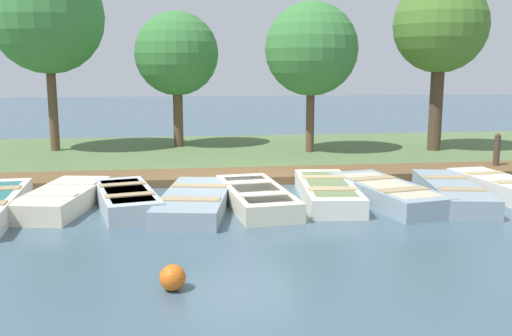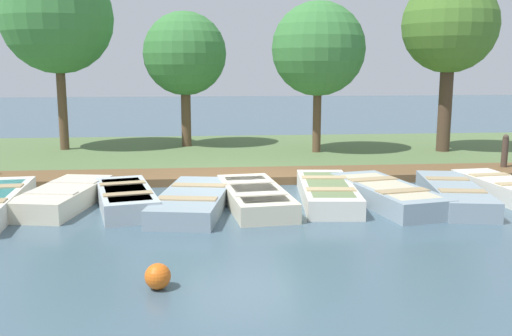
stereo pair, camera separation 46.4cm
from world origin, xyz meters
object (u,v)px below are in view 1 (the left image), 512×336
object	(u,v)px
buoy	(173,278)
rowboat_1	(63,198)
rowboat_6	(387,193)
rowboat_7	(452,192)
park_tree_far_left	(47,17)
rowboat_3	(195,201)
rowboat_4	(256,196)
rowboat_5	(327,191)
rowboat_8	(498,186)
park_tree_right	(440,27)
mooring_post_far	(497,153)
park_tree_center	(311,49)
park_tree_left	(177,54)
rowboat_2	(126,199)

from	to	relation	value
buoy	rowboat_1	bearing A→B (deg)	-153.82
rowboat_6	rowboat_7	distance (m)	1.43
park_tree_far_left	rowboat_3	bearing A→B (deg)	29.76
rowboat_4	buoy	xyz separation A→B (m)	(4.29, -1.65, -0.03)
rowboat_4	rowboat_6	world-z (taller)	rowboat_6
rowboat_1	rowboat_5	size ratio (longest dim) A/B	0.90
rowboat_5	rowboat_6	size ratio (longest dim) A/B	0.98
rowboat_4	rowboat_8	xyz separation A→B (m)	(-0.26, 5.47, 0.01)
park_tree_right	rowboat_6	bearing A→B (deg)	-32.44
rowboat_4	rowboat_7	size ratio (longest dim) A/B	0.95
rowboat_3	rowboat_8	size ratio (longest dim) A/B	1.23
rowboat_4	rowboat_8	world-z (taller)	rowboat_8
rowboat_7	rowboat_8	size ratio (longest dim) A/B	1.25
mooring_post_far	park_tree_center	size ratio (longest dim) A/B	0.22
rowboat_1	rowboat_6	bearing A→B (deg)	97.92
rowboat_3	park_tree_far_left	distance (m)	9.41
rowboat_8	mooring_post_far	bearing A→B (deg)	145.29
rowboat_4	rowboat_3	bearing A→B (deg)	-87.47
park_tree_center	rowboat_3	bearing A→B (deg)	-31.37
mooring_post_far	park_tree_left	size ratio (longest dim) A/B	0.23
rowboat_7	park_tree_far_left	world-z (taller)	park_tree_far_left
rowboat_2	mooring_post_far	xyz separation A→B (m)	(-2.77, 9.51, 0.32)
park_tree_right	rowboat_1	bearing A→B (deg)	-62.34
rowboat_5	park_tree_center	xyz separation A→B (m)	(-5.65, 0.89, 3.12)
rowboat_7	park_tree_right	xyz separation A→B (m)	(-5.87, 2.26, 3.79)
rowboat_3	rowboat_6	bearing A→B (deg)	101.73
park_tree_far_left	park_tree_right	bearing A→B (deg)	83.04
rowboat_4	park_tree_center	size ratio (longest dim) A/B	0.68
park_tree_center	rowboat_7	bearing A→B (deg)	15.95
mooring_post_far	rowboat_4	bearing A→B (deg)	-67.80
rowboat_4	park_tree_left	bearing A→B (deg)	-174.48
rowboat_8	mooring_post_far	world-z (taller)	mooring_post_far
rowboat_6	park_tree_left	distance (m)	9.32
rowboat_8	park_tree_center	bearing A→B (deg)	-157.49
rowboat_3	rowboat_5	bearing A→B (deg)	109.04
rowboat_8	buoy	size ratio (longest dim) A/B	7.95
rowboat_2	rowboat_7	bearing A→B (deg)	75.16
rowboat_8	mooring_post_far	distance (m)	2.94
mooring_post_far	park_tree_right	size ratio (longest dim) A/B	0.19
rowboat_2	park_tree_left	bearing A→B (deg)	159.04
rowboat_5	rowboat_3	bearing A→B (deg)	-75.60
rowboat_6	buoy	world-z (taller)	rowboat_6
rowboat_7	park_tree_far_left	bearing A→B (deg)	-116.92
rowboat_1	park_tree_center	size ratio (longest dim) A/B	0.62
park_tree_center	rowboat_5	bearing A→B (deg)	-8.99
rowboat_1	rowboat_5	distance (m)	5.47
rowboat_8	mooring_post_far	xyz separation A→B (m)	(-2.56, 1.42, 0.33)
park_tree_center	rowboat_6	bearing A→B (deg)	2.87
rowboat_5	park_tree_far_left	bearing A→B (deg)	-128.94
rowboat_5	rowboat_8	xyz separation A→B (m)	(-0.02, 3.90, 0.01)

